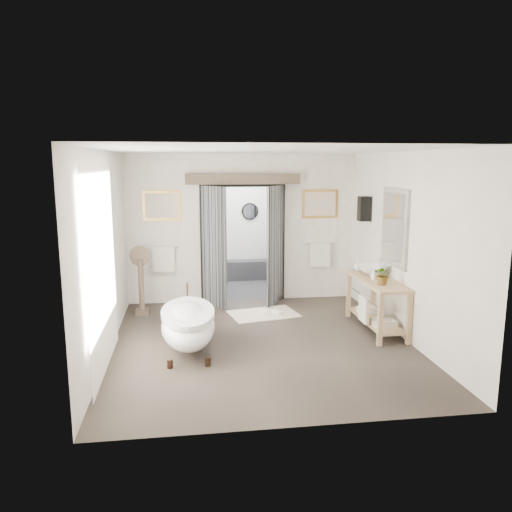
{
  "coord_description": "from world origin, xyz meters",
  "views": [
    {
      "loc": [
        -1.09,
        -7.18,
        2.71
      ],
      "look_at": [
        0.0,
        0.6,
        1.25
      ],
      "focal_mm": 35.0,
      "sensor_mm": 36.0,
      "label": 1
    }
  ],
  "objects_px": {
    "vanity": "(376,300)",
    "basin": "(372,271)",
    "clawfoot_tub": "(188,324)",
    "rug": "(264,314)"
  },
  "relations": [
    {
      "from": "clawfoot_tub",
      "to": "rug",
      "type": "xyz_separation_m",
      "value": [
        1.37,
        1.63,
        -0.4
      ]
    },
    {
      "from": "vanity",
      "to": "basin",
      "type": "relative_size",
      "value": 3.16
    },
    {
      "from": "vanity",
      "to": "basin",
      "type": "height_order",
      "value": "basin"
    },
    {
      "from": "rug",
      "to": "clawfoot_tub",
      "type": "bearing_deg",
      "value": -130.06
    },
    {
      "from": "basin",
      "to": "clawfoot_tub",
      "type": "bearing_deg",
      "value": -150.23
    },
    {
      "from": "vanity",
      "to": "rug",
      "type": "bearing_deg",
      "value": 147.0
    },
    {
      "from": "vanity",
      "to": "basin",
      "type": "distance_m",
      "value": 0.52
    },
    {
      "from": "rug",
      "to": "basin",
      "type": "xyz_separation_m",
      "value": [
        1.72,
        -0.81,
        0.93
      ]
    },
    {
      "from": "clawfoot_tub",
      "to": "basin",
      "type": "bearing_deg",
      "value": 14.85
    },
    {
      "from": "vanity",
      "to": "clawfoot_tub",
      "type": "bearing_deg",
      "value": -170.12
    }
  ]
}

